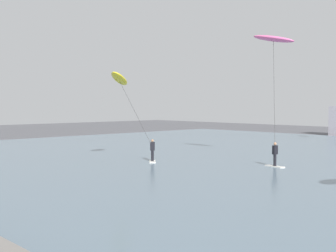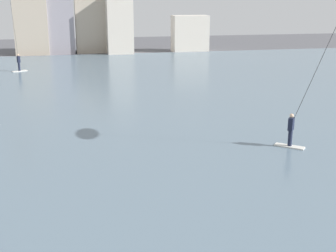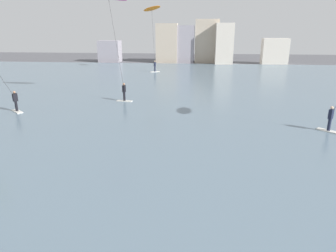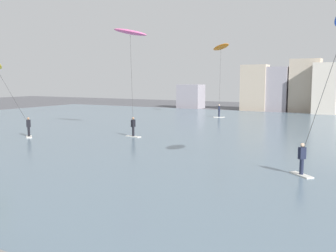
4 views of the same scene
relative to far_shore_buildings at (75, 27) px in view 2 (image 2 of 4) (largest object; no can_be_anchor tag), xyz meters
name	(u,v)px [view 2 (image 2 of 4)]	position (x,y,z in m)	size (l,w,h in m)	color
water_bay	(108,101)	(1.58, -27.98, -3.24)	(84.00, 52.00, 0.10)	slate
far_shore_buildings	(75,27)	(0.00, 0.00, 0.00)	(34.94, 5.68, 7.88)	gray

